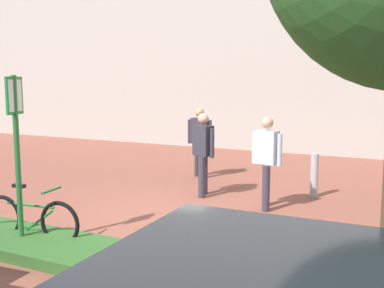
{
  "coord_description": "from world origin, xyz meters",
  "views": [
    {
      "loc": [
        3.92,
        -6.85,
        2.37
      ],
      "look_at": [
        -0.42,
        1.91,
        1.04
      ],
      "focal_mm": 43.5,
      "sensor_mm": 36.0,
      "label": 1
    }
  ],
  "objects_px": {
    "parking_sign_post": "(16,136)",
    "bike_at_sign": "(31,219)",
    "person_shirt_blue": "(267,157)",
    "bollard_steel": "(314,175)",
    "person_suited_dark": "(200,138)",
    "person_suited_navy": "(203,149)"
  },
  "relations": [
    {
      "from": "person_suited_dark",
      "to": "person_shirt_blue",
      "type": "distance_m",
      "value": 3.08
    },
    {
      "from": "parking_sign_post",
      "to": "bike_at_sign",
      "type": "height_order",
      "value": "parking_sign_post"
    },
    {
      "from": "person_suited_navy",
      "to": "person_shirt_blue",
      "type": "height_order",
      "value": "same"
    },
    {
      "from": "parking_sign_post",
      "to": "person_shirt_blue",
      "type": "xyz_separation_m",
      "value": [
        2.53,
        3.51,
        -0.62
      ]
    },
    {
      "from": "person_suited_dark",
      "to": "parking_sign_post",
      "type": "bearing_deg",
      "value": -92.1
    },
    {
      "from": "person_suited_navy",
      "to": "person_suited_dark",
      "type": "xyz_separation_m",
      "value": [
        -0.88,
        1.68,
        0.0
      ]
    },
    {
      "from": "parking_sign_post",
      "to": "person_suited_dark",
      "type": "height_order",
      "value": "parking_sign_post"
    },
    {
      "from": "bike_at_sign",
      "to": "parking_sign_post",
      "type": "bearing_deg",
      "value": -79.81
    },
    {
      "from": "person_suited_dark",
      "to": "bike_at_sign",
      "type": "bearing_deg",
      "value": -92.64
    },
    {
      "from": "bike_at_sign",
      "to": "person_suited_dark",
      "type": "height_order",
      "value": "person_suited_dark"
    },
    {
      "from": "bollard_steel",
      "to": "parking_sign_post",
      "type": "bearing_deg",
      "value": -123.33
    },
    {
      "from": "parking_sign_post",
      "to": "bollard_steel",
      "type": "relative_size",
      "value": 2.72
    },
    {
      "from": "bike_at_sign",
      "to": "person_suited_dark",
      "type": "distance_m",
      "value": 5.34
    },
    {
      "from": "bike_at_sign",
      "to": "bollard_steel",
      "type": "xyz_separation_m",
      "value": [
        3.2,
        4.57,
        0.1
      ]
    },
    {
      "from": "parking_sign_post",
      "to": "bollard_steel",
      "type": "bearing_deg",
      "value": 56.67
    },
    {
      "from": "bollard_steel",
      "to": "person_shirt_blue",
      "type": "relative_size",
      "value": 0.52
    },
    {
      "from": "parking_sign_post",
      "to": "bike_at_sign",
      "type": "bearing_deg",
      "value": 100.19
    },
    {
      "from": "person_suited_navy",
      "to": "person_shirt_blue",
      "type": "bearing_deg",
      "value": -13.24
    },
    {
      "from": "bike_at_sign",
      "to": "person_shirt_blue",
      "type": "bearing_deg",
      "value": 51.88
    },
    {
      "from": "person_suited_navy",
      "to": "person_suited_dark",
      "type": "height_order",
      "value": "same"
    },
    {
      "from": "bollard_steel",
      "to": "person_suited_navy",
      "type": "bearing_deg",
      "value": -155.55
    },
    {
      "from": "parking_sign_post",
      "to": "person_suited_navy",
      "type": "xyz_separation_m",
      "value": [
        1.08,
        3.86,
        -0.62
      ]
    }
  ]
}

